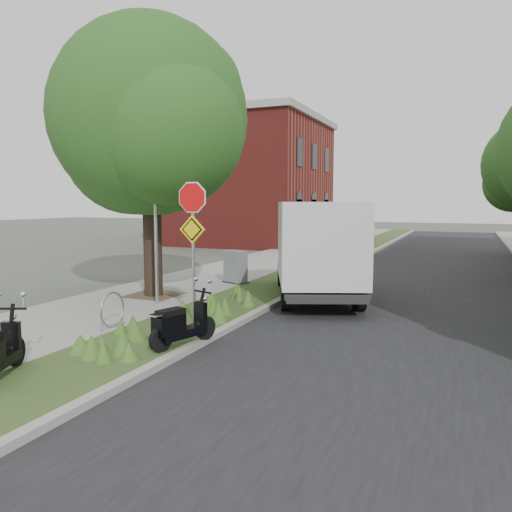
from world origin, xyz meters
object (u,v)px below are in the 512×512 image
at_px(scooter_far, 177,328).
at_px(box_truck, 317,246).
at_px(utility_cabinet, 236,267).
at_px(sign_assembly, 193,222).

bearing_deg(scooter_far, box_truck, 80.63).
height_order(box_truck, utility_cabinet, box_truck).
distance_m(sign_assembly, box_truck, 4.36).
distance_m(box_truck, utility_cabinet, 3.45).
bearing_deg(sign_assembly, scooter_far, -68.56).
bearing_deg(sign_assembly, utility_cabinet, 105.27).
bearing_deg(utility_cabinet, box_truck, -21.01).
bearing_deg(utility_cabinet, scooter_far, -73.02).
relative_size(sign_assembly, utility_cabinet, 3.05).
distance_m(scooter_far, utility_cabinet, 7.35).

